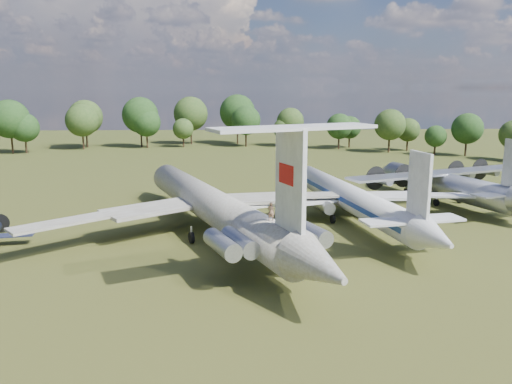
{
  "coord_description": "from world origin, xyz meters",
  "views": [
    {
      "loc": [
        6.4,
        -60.69,
        17.33
      ],
      "look_at": [
        8.94,
        -1.89,
        5.0
      ],
      "focal_mm": 35.0,
      "sensor_mm": 36.0,
      "label": 1
    }
  ],
  "objects_px": {
    "il62_airliner": "(212,212)",
    "person_on_il62": "(271,211)",
    "tu104_jet": "(350,203)",
    "an12_transport": "(444,188)"
  },
  "relations": [
    {
      "from": "il62_airliner",
      "to": "person_on_il62",
      "type": "relative_size",
      "value": 34.04
    },
    {
      "from": "tu104_jet",
      "to": "an12_transport",
      "type": "distance_m",
      "value": 18.93
    },
    {
      "from": "tu104_jet",
      "to": "person_on_il62",
      "type": "relative_size",
      "value": 28.02
    },
    {
      "from": "il62_airliner",
      "to": "tu104_jet",
      "type": "bearing_deg",
      "value": -3.71
    },
    {
      "from": "il62_airliner",
      "to": "an12_transport",
      "type": "xyz_separation_m",
      "value": [
        34.62,
        15.11,
        -0.45
      ]
    },
    {
      "from": "tu104_jet",
      "to": "an12_transport",
      "type": "xyz_separation_m",
      "value": [
        16.62,
        9.06,
        0.0
      ]
    },
    {
      "from": "an12_transport",
      "to": "person_on_il62",
      "type": "xyz_separation_m",
      "value": [
        -28.66,
        -29.68,
        4.1
      ]
    },
    {
      "from": "tu104_jet",
      "to": "person_on_il62",
      "type": "distance_m",
      "value": 24.22
    },
    {
      "from": "il62_airliner",
      "to": "person_on_il62",
      "type": "bearing_deg",
      "value": -90.0
    },
    {
      "from": "il62_airliner",
      "to": "tu104_jet",
      "type": "height_order",
      "value": "il62_airliner"
    }
  ]
}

